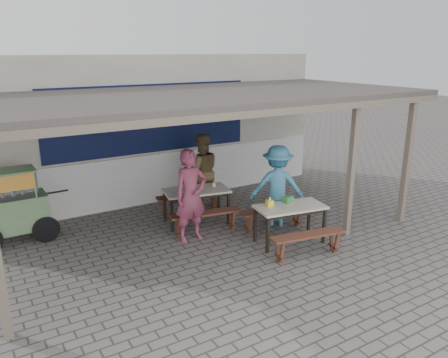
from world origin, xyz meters
TOP-DOWN VIEW (x-y plane):
  - ground at (0.00, 0.00)m, footprint 60.00×60.00m
  - back_wall at (-0.00, 3.58)m, footprint 9.00×1.28m
  - warung_roof at (0.02, 0.90)m, footprint 9.00×4.21m
  - table_left at (0.04, 1.23)m, footprint 1.47×0.97m
  - bench_left_street at (-0.07, 0.64)m, footprint 1.49×0.54m
  - bench_left_wall at (0.15, 1.82)m, footprint 1.49×0.54m
  - table_right at (1.10, -0.60)m, footprint 1.42×0.88m
  - bench_right_street at (0.99, -1.26)m, footprint 1.45×0.52m
  - bench_right_wall at (1.22, 0.06)m, footprint 1.45×0.52m
  - vendor_cart at (-3.44, 2.19)m, footprint 1.81×0.71m
  - patron_street_side at (-0.45, 0.50)m, footprint 0.68×0.45m
  - patron_wall_side at (0.60, 2.01)m, footprint 1.01×0.88m
  - patron_right_table at (1.45, 0.26)m, footprint 1.29×1.15m
  - tissue_box at (0.77, -0.39)m, footprint 0.14×0.14m
  - donation_box at (1.20, -0.42)m, footprint 0.21×0.15m
  - condiment_jar at (0.49, 1.24)m, footprint 0.07×0.07m
  - condiment_bowl at (-0.11, 1.26)m, footprint 0.21×0.21m

SIDE VIEW (x-z plane):
  - ground at x=0.00m, z-range 0.00..0.00m
  - bench_right_street at x=0.99m, z-range 0.11..0.56m
  - bench_right_wall at x=1.22m, z-range 0.11..0.56m
  - bench_left_street at x=-0.07m, z-range 0.11..0.56m
  - bench_left_wall at x=0.15m, z-range 0.11..0.56m
  - table_right at x=1.10m, z-range 0.29..1.04m
  - table_left at x=0.04m, z-range 0.30..1.05m
  - condiment_bowl at x=-0.11m, z-range 0.75..0.80m
  - vendor_cart at x=-3.44m, z-range 0.06..1.50m
  - condiment_jar at x=0.49m, z-range 0.75..0.83m
  - tissue_box at x=0.77m, z-range 0.75..0.87m
  - donation_box at x=1.20m, z-range 0.75..0.88m
  - patron_right_table at x=1.45m, z-range 0.00..1.73m
  - patron_wall_side at x=0.60m, z-range 0.00..1.77m
  - patron_street_side at x=-0.45m, z-range 0.00..1.82m
  - back_wall at x=0.00m, z-range -0.03..3.47m
  - warung_roof at x=0.02m, z-range 1.31..4.12m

